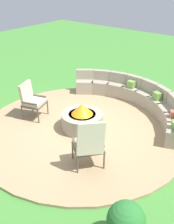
% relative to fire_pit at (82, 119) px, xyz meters
% --- Properties ---
extents(ground_plane, '(24.00, 24.00, 0.00)m').
position_rel_fire_pit_xyz_m(ground_plane, '(0.00, 0.00, -0.33)').
color(ground_plane, '#478C38').
extents(patio_circle, '(5.35, 5.35, 0.06)m').
position_rel_fire_pit_xyz_m(patio_circle, '(0.00, 0.00, -0.30)').
color(patio_circle, tan).
rests_on(patio_circle, ground_plane).
extents(fire_pit, '(1.07, 1.07, 0.70)m').
position_rel_fire_pit_xyz_m(fire_pit, '(0.00, 0.00, 0.00)').
color(fire_pit, '#9E937F').
rests_on(fire_pit, patio_circle).
extents(curved_stone_bench, '(4.24, 2.06, 0.74)m').
position_rel_fire_pit_xyz_m(curved_stone_bench, '(0.54, 1.88, 0.03)').
color(curved_stone_bench, '#9E937F').
rests_on(curved_stone_bench, patio_circle).
extents(lounge_chair_front_left, '(0.70, 0.71, 1.00)m').
position_rel_fire_pit_xyz_m(lounge_chair_front_left, '(-1.48, -0.38, 0.27)').
color(lounge_chair_front_left, brown).
rests_on(lounge_chair_front_left, patio_circle).
extents(lounge_chair_front_right, '(0.79, 0.82, 1.13)m').
position_rel_fire_pit_xyz_m(lounge_chair_front_right, '(1.09, -1.09, 0.30)').
color(lounge_chair_front_right, brown).
rests_on(lounge_chair_front_right, patio_circle).
extents(potted_plant_3, '(0.59, 0.59, 0.78)m').
position_rel_fire_pit_xyz_m(potted_plant_3, '(2.61, -2.14, 0.10)').
color(potted_plant_3, '#A89E8E').
rests_on(potted_plant_3, ground_plane).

